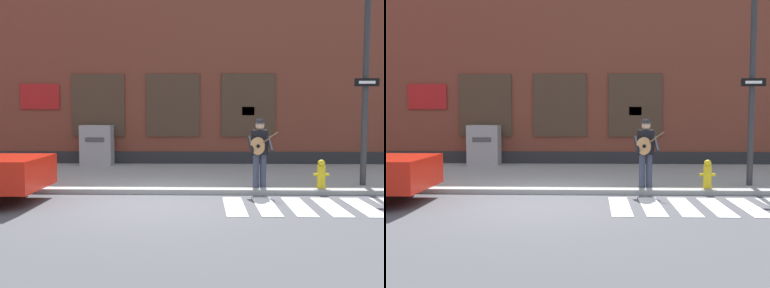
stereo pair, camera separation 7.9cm
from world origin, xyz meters
The scene contains 8 objects.
ground_plane centered at (0.00, 0.00, 0.00)m, with size 160.00×160.00×0.00m, color #4C4C51.
sidewalk centered at (0.00, 3.81, 0.06)m, with size 28.00×5.34×0.12m.
building_backdrop centered at (0.00, 8.47, 3.11)m, with size 28.00×4.06×6.24m.
crosswalk centered at (4.43, -0.16, 0.01)m, with size 5.78×1.90×0.01m.
busker centered at (2.47, 1.54, 1.07)m, with size 0.72×0.54×1.69m.
traffic_light centered at (5.09, 0.71, 3.63)m, with size 0.62×3.31×5.04m.
utility_box centered at (-2.63, 6.02, 0.81)m, with size 1.08×0.69×1.39m.
fire_hydrant centered at (3.98, 1.49, 0.46)m, with size 0.38×0.20×0.70m.
Camera 1 is at (1.10, -9.50, 2.02)m, focal length 42.00 mm.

